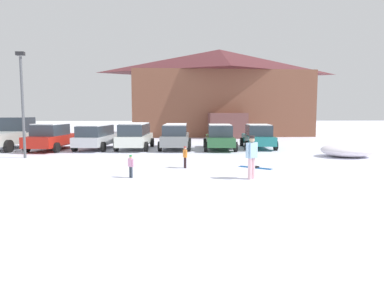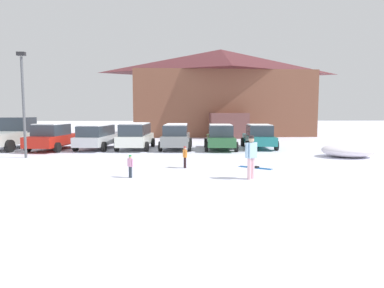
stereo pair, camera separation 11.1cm
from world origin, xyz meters
TOP-DOWN VIEW (x-y plane):
  - ground at (0.00, 0.00)m, footprint 160.00×160.00m
  - ski_lodge at (4.24, 27.24)m, footprint 19.12×11.46m
  - parked_red_sedan at (-8.82, 12.50)m, footprint 2.59×4.88m
  - parked_silver_wagon at (-5.99, 12.82)m, footprint 2.47×4.66m
  - parked_white_suv at (-3.36, 12.77)m, footprint 2.38×4.79m
  - parked_grey_wagon at (-0.60, 12.78)m, footprint 2.30×4.86m
  - parked_green_coupe at (2.37, 12.27)m, footprint 2.34×4.42m
  - parked_teal_hatchback at (5.14, 12.87)m, footprint 2.37×4.36m
  - pickup_truck at (-11.84, 13.19)m, footprint 2.89×5.61m
  - skier_child_in_orange_jacket at (-0.17, 4.86)m, footprint 0.20×0.36m
  - skier_adult_in_blue_parka at (2.28, 2.17)m, footprint 0.52×0.43m
  - skier_child_in_pink_snowsuit at (-2.35, 2.67)m, footprint 0.24×0.26m
  - pair_of_skis at (3.04, 4.69)m, footprint 1.43×1.19m
  - lamp_post at (-8.94, 8.65)m, footprint 0.44×0.24m
  - plowed_snow_pile at (9.14, 8.22)m, footprint 2.96×2.37m

SIDE VIEW (x-z plane):
  - ground at x=0.00m, z-range 0.00..0.00m
  - pair_of_skis at x=3.04m, z-range -0.02..0.06m
  - plowed_snow_pile at x=9.14m, z-range 0.00..0.77m
  - skier_child_in_pink_snowsuit at x=-2.35m, z-range 0.06..0.95m
  - skier_child_in_orange_jacket at x=-0.17m, z-range 0.06..1.05m
  - parked_teal_hatchback at x=5.14m, z-range 0.00..1.68m
  - parked_green_coupe at x=2.37m, z-range 0.00..1.71m
  - parked_red_sedan at x=-8.82m, z-range 0.00..1.77m
  - parked_silver_wagon at x=-5.99m, z-range 0.06..1.74m
  - parked_grey_wagon at x=-0.60m, z-range 0.07..1.78m
  - skier_adult_in_blue_parka at x=2.28m, z-range 0.11..1.78m
  - parked_white_suv at x=-3.36m, z-range 0.06..1.84m
  - pickup_truck at x=-11.84m, z-range -0.08..2.07m
  - lamp_post at x=-8.94m, z-range 0.35..6.12m
  - ski_lodge at x=4.24m, z-range 0.06..9.34m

